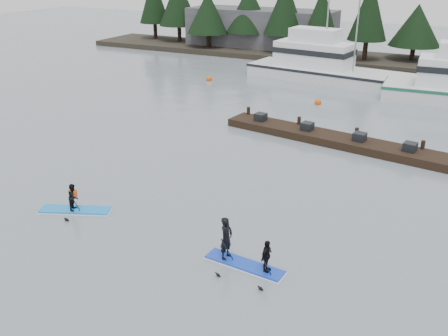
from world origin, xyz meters
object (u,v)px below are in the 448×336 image
at_px(floating_dock, 336,140).
at_px(paddleboard_solo, 74,203).
at_px(paddleboard_duo, 243,250).
at_px(fishing_boat_large, 326,73).

distance_m(floating_dock, paddleboard_solo, 16.46).
height_order(paddleboard_solo, paddleboard_duo, paddleboard_duo).
height_order(fishing_boat_large, floating_dock, fishing_boat_large).
xyz_separation_m(fishing_boat_large, paddleboard_solo, (-2.84, -31.04, -0.23)).
bearing_deg(paddleboard_duo, fishing_boat_large, 105.07).
xyz_separation_m(floating_dock, paddleboard_duo, (0.40, -14.77, 0.41)).
distance_m(paddleboard_solo, paddleboard_duo, 8.67).
bearing_deg(floating_dock, fishing_boat_large, 116.76).
relative_size(fishing_boat_large, floating_dock, 1.08).
relative_size(fishing_boat_large, paddleboard_duo, 5.11).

